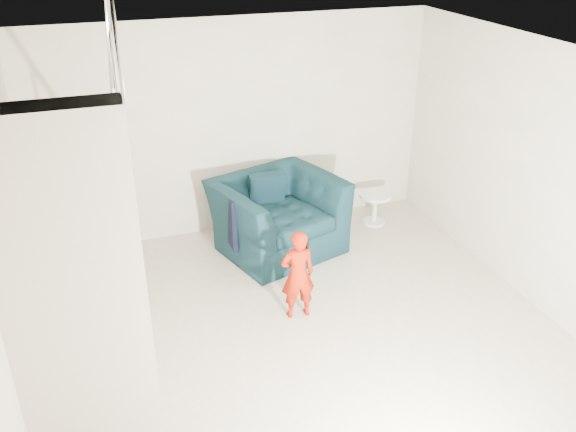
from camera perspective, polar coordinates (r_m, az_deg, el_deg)
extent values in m
plane|color=tan|center=(5.97, 2.43, -12.49)|extent=(5.50, 5.50, 0.00)
plane|color=silver|center=(4.75, 3.06, 13.64)|extent=(5.50, 5.50, 0.00)
plane|color=#A8A189|center=(7.65, -4.88, 8.15)|extent=(5.00, 0.00, 5.00)
plane|color=#A8A189|center=(4.99, -25.23, -5.16)|extent=(0.00, 5.50, 5.50)
plane|color=#A8A189|center=(6.50, 23.73, 2.46)|extent=(0.00, 5.50, 5.50)
imported|color=black|center=(7.40, -0.96, 0.03)|extent=(1.69, 1.58, 0.91)
imported|color=#8E2504|center=(6.16, 0.91, -5.50)|extent=(0.37, 0.25, 0.98)
cylinder|color=silver|center=(8.12, 8.19, 1.95)|extent=(0.43, 0.43, 0.04)
cylinder|color=silver|center=(8.21, 8.09, 0.59)|extent=(0.06, 0.06, 0.39)
cylinder|color=silver|center=(8.29, 8.02, -0.52)|extent=(0.30, 0.30, 0.03)
cube|color=#ADA089|center=(7.58, -18.55, -3.50)|extent=(1.00, 0.30, 0.27)
cube|color=#ADA089|center=(7.25, -18.61, -3.71)|extent=(1.00, 0.30, 0.54)
cube|color=#ADA089|center=(6.92, -18.68, -3.95)|extent=(1.00, 0.30, 0.81)
cube|color=#ADA089|center=(6.60, -18.75, -4.20)|extent=(1.00, 0.30, 1.08)
cube|color=#ADA089|center=(6.27, -18.83, -4.49)|extent=(1.00, 0.30, 1.35)
cube|color=#ADA089|center=(5.94, -18.93, -4.80)|extent=(1.00, 0.30, 1.62)
cube|color=#ADA089|center=(5.62, -19.03, -5.15)|extent=(1.00, 0.30, 1.89)
cube|color=#ADA089|center=(5.29, -19.14, -5.55)|extent=(1.00, 0.30, 2.16)
cube|color=#ADA089|center=(4.96, -19.27, -5.99)|extent=(1.00, 0.30, 2.43)
cube|color=#ADA089|center=(4.64, -19.42, -6.50)|extent=(1.00, 0.30, 2.70)
cylinder|color=silver|center=(5.51, -15.98, 9.66)|extent=(0.04, 3.03, 2.73)
cylinder|color=silver|center=(7.55, -15.23, 0.00)|extent=(0.04, 0.04, 1.00)
cube|color=black|center=(7.52, -2.02, 2.55)|extent=(0.45, 0.22, 0.45)
cube|color=black|center=(7.13, -5.56, -0.14)|extent=(0.06, 0.56, 0.63)
cube|color=black|center=(5.97, 1.78, -2.60)|extent=(0.03, 0.05, 0.10)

